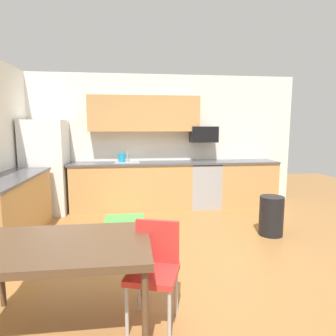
% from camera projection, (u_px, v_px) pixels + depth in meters
% --- Properties ---
extents(ground_plane, '(12.00, 12.00, 0.00)m').
position_uv_depth(ground_plane, '(178.00, 256.00, 3.77)').
color(ground_plane, '#9E6B38').
extents(wall_back, '(5.80, 0.10, 2.70)m').
position_uv_depth(wall_back, '(158.00, 141.00, 6.19)').
color(wall_back, white).
rests_on(wall_back, ground).
extents(cabinet_run_back, '(2.36, 0.60, 0.90)m').
position_uv_depth(cabinet_run_back, '(132.00, 187.00, 5.90)').
color(cabinet_run_back, tan).
rests_on(cabinet_run_back, ground).
extents(cabinet_run_back_right, '(1.19, 0.60, 0.90)m').
position_uv_depth(cabinet_run_back_right, '(245.00, 184.00, 6.19)').
color(cabinet_run_back_right, tan).
rests_on(cabinet_run_back_right, ground).
extents(cabinet_run_left, '(0.60, 2.00, 0.90)m').
position_uv_depth(cabinet_run_left, '(11.00, 211.00, 4.22)').
color(cabinet_run_left, tan).
rests_on(cabinet_run_left, ground).
extents(countertop_back, '(4.80, 0.64, 0.04)m').
position_uv_depth(countertop_back, '(160.00, 163.00, 5.90)').
color(countertop_back, '#4C4C51').
rests_on(countertop_back, cabinet_run_back).
extents(countertop_left, '(0.64, 2.00, 0.04)m').
position_uv_depth(countertop_left, '(9.00, 178.00, 4.15)').
color(countertop_left, '#4C4C51').
rests_on(countertop_left, cabinet_run_left).
extents(upper_cabinets_back, '(2.20, 0.34, 0.70)m').
position_uv_depth(upper_cabinets_back, '(144.00, 114.00, 5.86)').
color(upper_cabinets_back, tan).
extents(refrigerator, '(0.76, 0.70, 1.77)m').
position_uv_depth(refrigerator, '(46.00, 167.00, 5.56)').
color(refrigerator, white).
rests_on(refrigerator, ground).
extents(oven_range, '(0.60, 0.60, 0.91)m').
position_uv_depth(oven_range, '(204.00, 185.00, 6.08)').
color(oven_range, '#999BA0').
rests_on(oven_range, ground).
extents(microwave, '(0.54, 0.36, 0.32)m').
position_uv_depth(microwave, '(204.00, 134.00, 6.03)').
color(microwave, black).
extents(sink_basin, '(0.48, 0.40, 0.14)m').
position_uv_depth(sink_basin, '(127.00, 165.00, 5.83)').
color(sink_basin, '#A5A8AD').
rests_on(sink_basin, countertop_back).
extents(sink_faucet, '(0.02, 0.02, 0.24)m').
position_uv_depth(sink_faucet, '(127.00, 157.00, 5.98)').
color(sink_faucet, '#B2B5BA').
rests_on(sink_faucet, countertop_back).
extents(dining_table, '(1.40, 0.90, 0.73)m').
position_uv_depth(dining_table, '(62.00, 250.00, 2.33)').
color(dining_table, brown).
rests_on(dining_table, ground).
extents(chair_near_table, '(0.50, 0.50, 0.85)m').
position_uv_depth(chair_near_table, '(155.00, 264.00, 2.46)').
color(chair_near_table, red).
rests_on(chair_near_table, ground).
extents(trash_bin, '(0.36, 0.36, 0.60)m').
position_uv_depth(trash_bin, '(271.00, 216.00, 4.47)').
color(trash_bin, black).
rests_on(trash_bin, ground).
extents(floor_mat, '(0.70, 0.50, 0.01)m').
position_uv_depth(floor_mat, '(125.00, 218.00, 5.31)').
color(floor_mat, '#4CA54C').
rests_on(floor_mat, ground).
extents(kettle, '(0.14, 0.14, 0.20)m').
position_uv_depth(kettle, '(122.00, 158.00, 5.85)').
color(kettle, '#198CBF').
rests_on(kettle, countertop_back).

